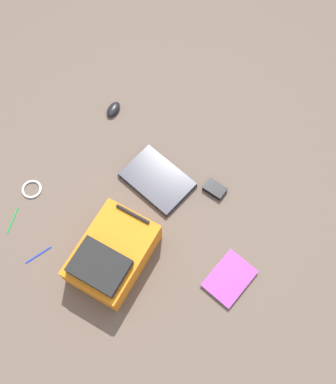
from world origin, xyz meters
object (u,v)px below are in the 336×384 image
(backpack, at_px, (112,255))
(power_brick, at_px, (215,189))
(laptop, at_px, (157,180))
(pen_black, at_px, (13,220))
(book_manual, at_px, (229,278))
(computer_mouse, at_px, (113,109))
(pen_blue, at_px, (38,255))
(cable_coil, at_px, (32,189))

(backpack, distance_m, power_brick, 0.63)
(laptop, height_order, pen_black, laptop)
(pen_black, bearing_deg, laptop, 48.81)
(laptop, distance_m, pen_black, 0.76)
(backpack, relative_size, power_brick, 3.93)
(book_manual, bearing_deg, pen_black, -163.30)
(computer_mouse, relative_size, pen_black, 0.74)
(computer_mouse, relative_size, power_brick, 0.96)
(laptop, xyz_separation_m, pen_blue, (-0.28, -0.65, -0.01))
(book_manual, relative_size, computer_mouse, 2.42)
(backpack, distance_m, cable_coil, 0.59)
(laptop, distance_m, book_manual, 0.63)
(cable_coil, distance_m, pen_blue, 0.36)
(laptop, xyz_separation_m, power_brick, (0.28, 0.11, -0.00))
(cable_coil, bearing_deg, backpack, -7.94)
(power_brick, bearing_deg, cable_coil, -148.00)
(power_brick, relative_size, pen_black, 0.76)
(pen_black, bearing_deg, backpack, 10.59)
(computer_mouse, height_order, pen_blue, computer_mouse)
(pen_black, height_order, pen_blue, pen_blue)
(laptop, xyz_separation_m, computer_mouse, (-0.45, 0.24, 0.00))
(backpack, bearing_deg, computer_mouse, 125.10)
(computer_mouse, height_order, cable_coil, computer_mouse)
(cable_coil, relative_size, pen_blue, 0.74)
(book_manual, xyz_separation_m, computer_mouse, (-1.02, 0.49, 0.01))
(pen_black, bearing_deg, book_manual, 16.70)
(cable_coil, bearing_deg, pen_black, -82.39)
(backpack, bearing_deg, laptop, 96.17)
(backpack, height_order, cable_coil, backpack)
(laptop, height_order, pen_blue, laptop)
(book_manual, height_order, computer_mouse, computer_mouse)
(laptop, relative_size, pen_black, 2.66)
(laptop, distance_m, pen_blue, 0.70)
(computer_mouse, distance_m, power_brick, 0.74)
(backpack, height_order, laptop, backpack)
(laptop, bearing_deg, backpack, -83.83)
(book_manual, bearing_deg, computer_mouse, 154.39)
(cable_coil, bearing_deg, pen_blue, -45.71)
(cable_coil, height_order, power_brick, power_brick)
(cable_coil, bearing_deg, power_brick, 32.00)
(book_manual, height_order, power_brick, power_brick)
(pen_blue, bearing_deg, laptop, 66.79)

